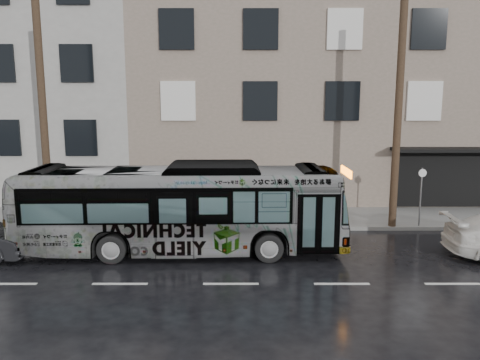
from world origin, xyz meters
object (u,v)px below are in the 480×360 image
object	(u,v)px
utility_pole_front	(398,115)
utility_pole_rear	(43,115)
bus	(181,208)
sign_post	(421,197)

from	to	relation	value
utility_pole_front	utility_pole_rear	bearing A→B (deg)	180.00
bus	sign_post	bearing A→B (deg)	-74.21
utility_pole_front	sign_post	world-z (taller)	utility_pole_front
utility_pole_front	utility_pole_rear	size ratio (longest dim) A/B	1.00
utility_pole_front	sign_post	bearing A→B (deg)	0.00
utility_pole_rear	sign_post	xyz separation A→B (m)	(15.10, 0.00, -3.30)
utility_pole_front	bus	distance (m)	9.28
utility_pole_front	bus	xyz separation A→B (m)	(-8.26, -2.88, -3.09)
utility_pole_front	bus	size ratio (longest dim) A/B	0.81
utility_pole_front	bus	bearing A→B (deg)	-160.78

